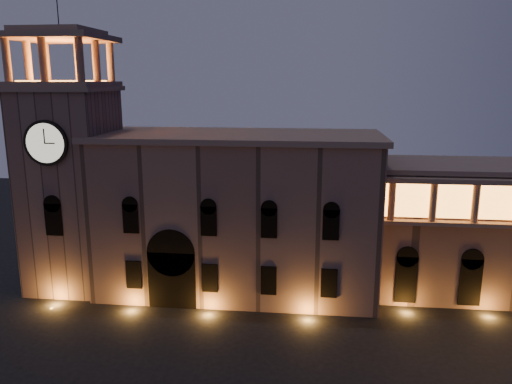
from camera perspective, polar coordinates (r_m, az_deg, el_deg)
government_building at (r=55.19m, az=-2.20°, el=-2.44°), size 30.80×12.80×17.60m
clock_tower at (r=59.06m, az=-20.35°, el=1.49°), size 9.80×9.80×32.40m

